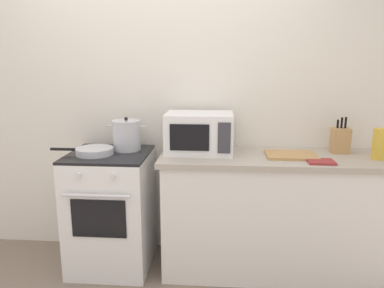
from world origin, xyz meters
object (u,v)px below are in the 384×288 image
at_px(cutting_board, 291,155).
at_px(knife_block, 340,140).
at_px(stove, 112,210).
at_px(stock_pot, 127,135).
at_px(oven_mitt, 321,162).
at_px(frying_pan, 94,151).
at_px(microwave, 199,133).
at_px(pasta_box, 380,144).

xyz_separation_m(cutting_board, knife_block, (0.38, 0.14, 0.09)).
xyz_separation_m(stove, stock_pot, (0.12, 0.11, 0.58)).
xyz_separation_m(cutting_board, oven_mitt, (0.17, -0.16, -0.00)).
bearing_deg(knife_block, stock_pot, -178.82).
bearing_deg(frying_pan, microwave, 9.52).
xyz_separation_m(stock_pot, cutting_board, (1.24, -0.11, -0.11)).
relative_size(microwave, pasta_box, 2.27).
height_order(stove, knife_block, knife_block).
bearing_deg(knife_block, pasta_box, -37.71).
bearing_deg(pasta_box, stove, 179.16).
distance_m(cutting_board, knife_block, 0.42).
xyz_separation_m(microwave, oven_mitt, (0.84, -0.24, -0.14)).
height_order(stove, stock_pot, stock_pot).
xyz_separation_m(stock_pot, oven_mitt, (1.41, -0.27, -0.11)).
bearing_deg(stock_pot, knife_block, 1.18).
xyz_separation_m(pasta_box, oven_mitt, (-0.43, -0.13, -0.10)).
xyz_separation_m(stock_pot, knife_block, (1.62, 0.03, -0.02)).
height_order(microwave, cutting_board, microwave).
distance_m(stock_pot, frying_pan, 0.28).
xyz_separation_m(knife_block, pasta_box, (0.22, -0.17, 0.01)).
height_order(stock_pot, knife_block, knife_block).
bearing_deg(oven_mitt, frying_pan, 176.20).
relative_size(stock_pot, oven_mitt, 1.68).
height_order(pasta_box, oven_mitt, pasta_box).
distance_m(microwave, knife_block, 1.06).
distance_m(stock_pot, microwave, 0.57).
height_order(microwave, knife_block, microwave).
bearing_deg(stock_pot, frying_pan, -142.95).
distance_m(stove, stock_pot, 0.60).
height_order(stock_pot, cutting_board, stock_pot).
relative_size(knife_block, pasta_box, 1.24).
bearing_deg(oven_mitt, knife_block, 54.63).
bearing_deg(frying_pan, knife_block, 5.99).
bearing_deg(oven_mitt, cutting_board, 136.94).
bearing_deg(stock_pot, cutting_board, -4.92).
bearing_deg(frying_pan, stove, 28.39).
xyz_separation_m(cutting_board, pasta_box, (0.60, -0.03, 0.10)).
bearing_deg(stove, knife_block, 4.64).
bearing_deg(knife_block, microwave, -176.65).
relative_size(cutting_board, knife_block, 1.32).
xyz_separation_m(microwave, cutting_board, (0.67, -0.08, -0.14)).
distance_m(stove, cutting_board, 1.43).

